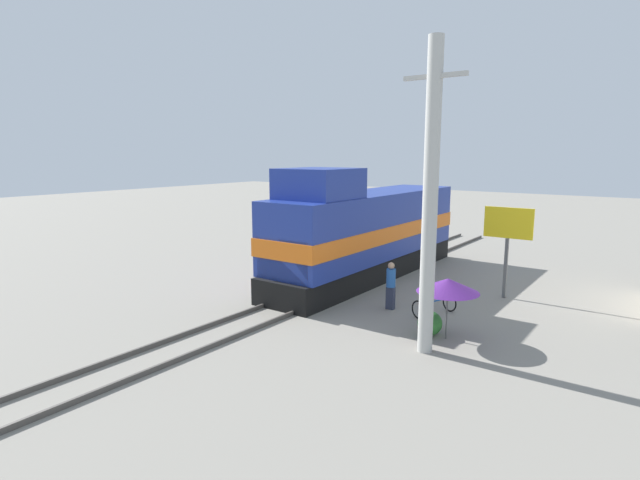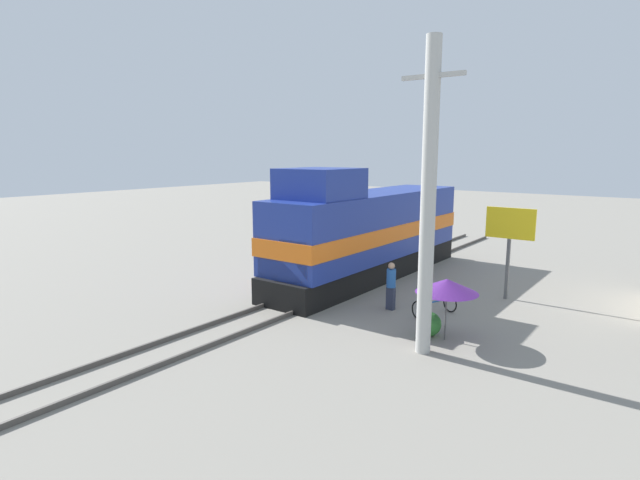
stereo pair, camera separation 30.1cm
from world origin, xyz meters
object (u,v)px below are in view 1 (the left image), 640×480
object	(u,v)px
person_bystander	(391,284)
bicycle	(434,306)
locomotive	(364,233)
vendor_umbrella	(448,285)
billboard_sign	(508,230)
utility_pole	(430,199)

from	to	relation	value
person_bystander	bicycle	distance (m)	1.74
locomotive	vendor_umbrella	world-z (taller)	locomotive
vendor_umbrella	billboard_sign	bearing A→B (deg)	88.55
bicycle	locomotive	bearing A→B (deg)	168.53
utility_pole	billboard_sign	bearing A→B (deg)	87.79
locomotive	person_bystander	xyz separation A→B (m)	(3.21, -3.42, -1.17)
utility_pole	vendor_umbrella	xyz separation A→B (m)	(0.13, 1.29, -2.72)
utility_pole	person_bystander	distance (m)	5.31
locomotive	utility_pole	xyz separation A→B (m)	(5.92, -6.38, 2.31)
locomotive	utility_pole	size ratio (longest dim) A/B	1.48
locomotive	vendor_umbrella	distance (m)	7.92
vendor_umbrella	person_bystander	bearing A→B (deg)	149.49
locomotive	bicycle	xyz separation A→B (m)	(4.81, -3.13, -1.80)
locomotive	person_bystander	distance (m)	4.84
locomotive	person_bystander	world-z (taller)	locomotive
locomotive	billboard_sign	xyz separation A→B (m)	(6.19, 0.56, 0.59)
vendor_umbrella	billboard_sign	world-z (taller)	billboard_sign
utility_pole	vendor_umbrella	size ratio (longest dim) A/B	4.53
billboard_sign	bicycle	xyz separation A→B (m)	(-1.38, -3.69, -2.39)
utility_pole	person_bystander	size ratio (longest dim) A/B	4.95
locomotive	billboard_sign	distance (m)	6.24
utility_pole	bicycle	xyz separation A→B (m)	(-1.11, 3.25, -4.11)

